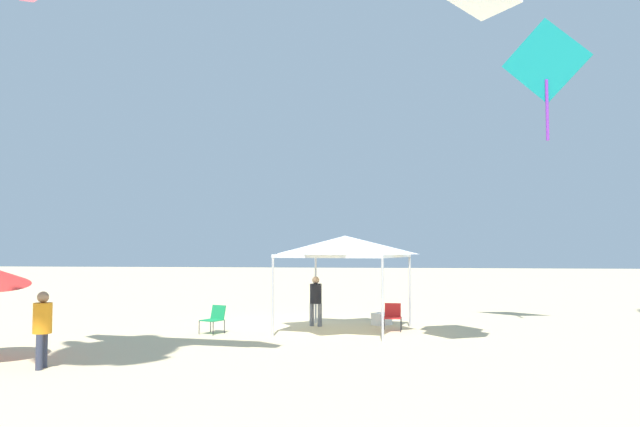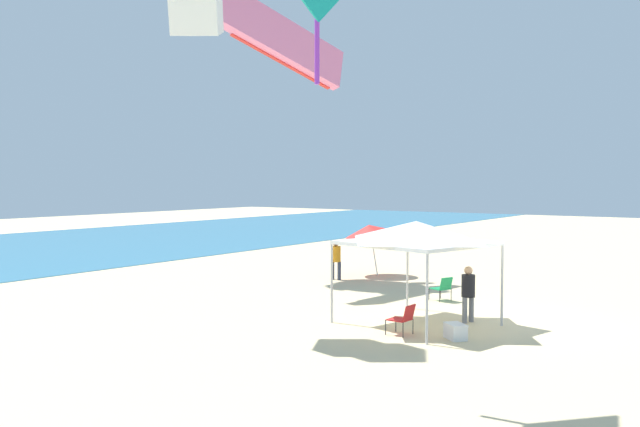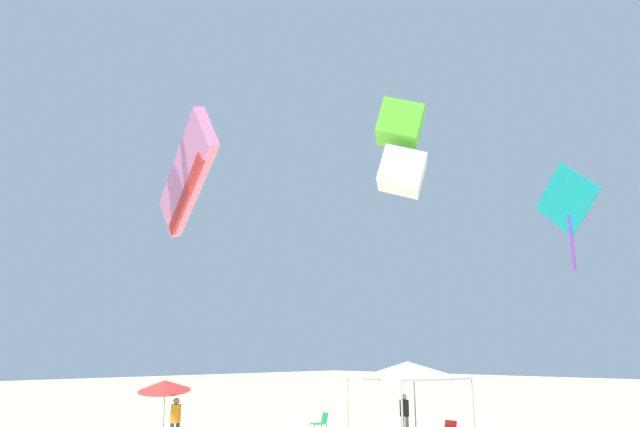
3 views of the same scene
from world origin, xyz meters
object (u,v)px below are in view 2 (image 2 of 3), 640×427
object	(u,v)px
canopy_tent	(416,233)
folding_chair_facing_ocean	(443,287)
folding_chair_right_of_tent	(403,317)
person_beachcomber	(336,257)
beach_umbrella	(370,230)
kite_parafoil_pink	(283,40)
person_by_tent	(468,289)
cooler_box	(455,331)

from	to	relation	value
canopy_tent	folding_chair_facing_ocean	xyz separation A→B (m)	(3.81, 0.92, -2.09)
folding_chair_right_of_tent	person_beachcomber	size ratio (longest dim) A/B	0.51
canopy_tent	beach_umbrella	size ratio (longest dim) A/B	1.75
canopy_tent	folding_chair_facing_ocean	world-z (taller)	canopy_tent
canopy_tent	person_beachcomber	bearing A→B (deg)	48.15
beach_umbrella	folding_chair_right_of_tent	distance (m)	11.18
folding_chair_right_of_tent	kite_parafoil_pink	distance (m)	13.31
beach_umbrella	person_beachcomber	size ratio (longest dim) A/B	1.50
person_by_tent	person_beachcomber	bearing A→B (deg)	75.19
kite_parafoil_pink	folding_chair_right_of_tent	bearing A→B (deg)	-104.10
person_beachcomber	folding_chair_facing_ocean	bearing A→B (deg)	147.03
canopy_tent	cooler_box	size ratio (longest dim) A/B	5.69
beach_umbrella	kite_parafoil_pink	xyz separation A→B (m)	(-3.62, 1.80, 7.51)
folding_chair_facing_ocean	kite_parafoil_pink	distance (m)	11.33
beach_umbrella	folding_chair_facing_ocean	xyz separation A→B (m)	(-3.84, -5.09, -1.48)
folding_chair_facing_ocean	folding_chair_right_of_tent	bearing A→B (deg)	36.17
cooler_box	folding_chair_facing_ocean	bearing A→B (deg)	27.85
canopy_tent	cooler_box	bearing A→B (deg)	-122.83
folding_chair_facing_ocean	person_beachcomber	bearing A→B (deg)	-87.50
beach_umbrella	person_beachcomber	distance (m)	2.13
folding_chair_right_of_tent	canopy_tent	bearing A→B (deg)	-163.65
beach_umbrella	cooler_box	distance (m)	11.74
person_by_tent	beach_umbrella	bearing A→B (deg)	64.53
folding_chair_facing_ocean	person_by_tent	bearing A→B (deg)	58.91
cooler_box	kite_parafoil_pink	world-z (taller)	kite_parafoil_pink
folding_chair_facing_ocean	folding_chair_right_of_tent	size ratio (longest dim) A/B	1.00
beach_umbrella	kite_parafoil_pink	world-z (taller)	kite_parafoil_pink
folding_chair_facing_ocean	person_beachcomber	xyz separation A→B (m)	(2.04, 5.61, 0.47)
canopy_tent	beach_umbrella	xyz separation A→B (m)	(7.64, 6.01, -0.61)
folding_chair_right_of_tent	person_beachcomber	distance (m)	10.02
cooler_box	beach_umbrella	bearing A→B (deg)	41.36
cooler_box	person_by_tent	distance (m)	2.30
person_beachcomber	cooler_box	bearing A→B (deg)	126.79
folding_chair_right_of_tent	person_by_tent	xyz separation A→B (m)	(2.47, -0.76, 0.47)
folding_chair_right_of_tent	person_beachcomber	world-z (taller)	person_beachcomber
person_beachcomber	person_by_tent	world-z (taller)	person_beachcomber
kite_parafoil_pink	beach_umbrella	bearing A→B (deg)	-6.83
beach_umbrella	folding_chair_facing_ocean	bearing A→B (deg)	-126.98
cooler_box	person_by_tent	bearing A→B (deg)	14.24
folding_chair_right_of_tent	cooler_box	world-z (taller)	folding_chair_right_of_tent
folding_chair_facing_ocean	canopy_tent	bearing A→B (deg)	36.05
folding_chair_facing_ocean	cooler_box	bearing A→B (deg)	50.31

